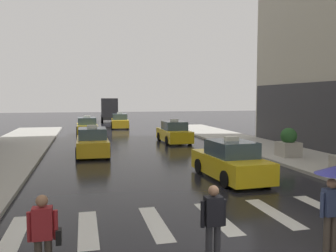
# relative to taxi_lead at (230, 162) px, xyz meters

# --- Properties ---
(crosswalk_markings) EXTENTS (11.30, 2.80, 0.01)m
(crosswalk_markings) POSITION_rel_taxi_lead_xyz_m (-2.36, -4.49, -0.72)
(crosswalk_markings) COLOR silver
(crosswalk_markings) RESTS_ON ground
(taxi_lead) EXTENTS (2.12, 4.63, 1.80)m
(taxi_lead) POSITION_rel_taxi_lead_xyz_m (0.00, 0.00, 0.00)
(taxi_lead) COLOR yellow
(taxi_lead) RESTS_ON ground
(taxi_second) EXTENTS (1.94, 4.54, 1.80)m
(taxi_second) POSITION_rel_taxi_lead_xyz_m (-5.52, 7.79, 0.00)
(taxi_second) COLOR gold
(taxi_second) RESTS_ON ground
(taxi_third) EXTENTS (1.97, 4.56, 1.80)m
(taxi_third) POSITION_rel_taxi_lead_xyz_m (0.74, 12.39, 0.00)
(taxi_third) COLOR yellow
(taxi_third) RESTS_ON ground
(taxi_fourth) EXTENTS (1.99, 4.57, 1.80)m
(taxi_fourth) POSITION_rel_taxi_lead_xyz_m (-5.71, 19.44, 0.00)
(taxi_fourth) COLOR yellow
(taxi_fourth) RESTS_ON ground
(taxi_fifth) EXTENTS (2.12, 4.63, 1.80)m
(taxi_fifth) POSITION_rel_taxi_lead_xyz_m (-2.02, 26.31, 0.00)
(taxi_fifth) COLOR gold
(taxi_fifth) RESTS_ON ground
(box_truck) EXTENTS (2.55, 7.63, 3.35)m
(box_truck) POSITION_rel_taxi_lead_xyz_m (-2.44, 36.97, 1.13)
(box_truck) COLOR #2D2D2D
(box_truck) RESTS_ON ground
(pedestrian_with_umbrella) EXTENTS (0.96, 0.96, 1.94)m
(pedestrian_with_umbrella) POSITION_rel_taxi_lead_xyz_m (-0.64, -7.15, 0.79)
(pedestrian_with_umbrella) COLOR #473D33
(pedestrian_with_umbrella) RESTS_ON ground
(pedestrian_with_handbag) EXTENTS (0.60, 0.24, 1.65)m
(pedestrian_with_handbag) POSITION_rel_taxi_lead_xyz_m (-6.78, -7.04, 0.21)
(pedestrian_with_handbag) COLOR #473D33
(pedestrian_with_handbag) RESTS_ON ground
(pedestrian_plain_coat) EXTENTS (0.55, 0.24, 1.65)m
(pedestrian_plain_coat) POSITION_rel_taxi_lead_xyz_m (-3.47, -7.11, 0.21)
(pedestrian_plain_coat) COLOR #333338
(pedestrian_plain_coat) RESTS_ON ground
(planter_mid_block) EXTENTS (1.10, 1.10, 1.60)m
(planter_mid_block) POSITION_rel_taxi_lead_xyz_m (5.12, 3.73, 0.15)
(planter_mid_block) COLOR #A8A399
(planter_mid_block) RESTS_ON curb_right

